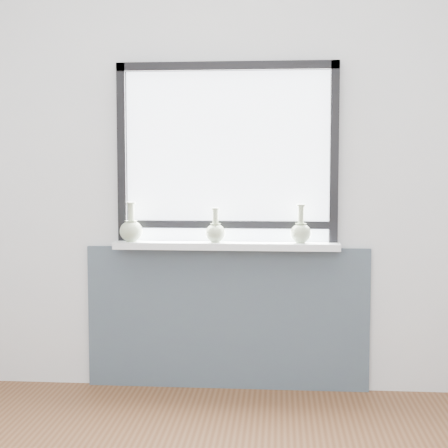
# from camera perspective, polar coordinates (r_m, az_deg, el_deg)

# --- Properties ---
(back_wall) EXTENTS (3.60, 0.02, 2.60)m
(back_wall) POSITION_cam_1_polar(r_m,az_deg,el_deg) (4.10, 0.30, 4.21)
(back_wall) COLOR silver
(back_wall) RESTS_ON ground
(apron_panel) EXTENTS (1.70, 0.03, 0.86)m
(apron_panel) POSITION_cam_1_polar(r_m,az_deg,el_deg) (4.17, 0.26, -7.84)
(apron_panel) COLOR #3D4E58
(apron_panel) RESTS_ON ground
(windowsill) EXTENTS (1.32, 0.18, 0.04)m
(windowsill) POSITION_cam_1_polar(r_m,az_deg,el_deg) (4.03, 0.18, -1.79)
(windowsill) COLOR white
(windowsill) RESTS_ON apron_panel
(window) EXTENTS (1.30, 0.06, 1.05)m
(window) POSITION_cam_1_polar(r_m,az_deg,el_deg) (4.06, 0.26, 6.19)
(window) COLOR black
(window) RESTS_ON windowsill
(vase_a) EXTENTS (0.14, 0.14, 0.23)m
(vase_a) POSITION_cam_1_polar(r_m,az_deg,el_deg) (4.07, -7.72, -0.45)
(vase_a) COLOR #AABC95
(vase_a) RESTS_ON windowsill
(vase_b) EXTENTS (0.12, 0.12, 0.20)m
(vase_b) POSITION_cam_1_polar(r_m,az_deg,el_deg) (4.01, -0.72, -0.62)
(vase_b) COLOR #AABC95
(vase_b) RESTS_ON windowsill
(vase_c) EXTENTS (0.12, 0.12, 0.23)m
(vase_c) POSITION_cam_1_polar(r_m,az_deg,el_deg) (4.00, 6.40, -0.59)
(vase_c) COLOR #AABC95
(vase_c) RESTS_ON windowsill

